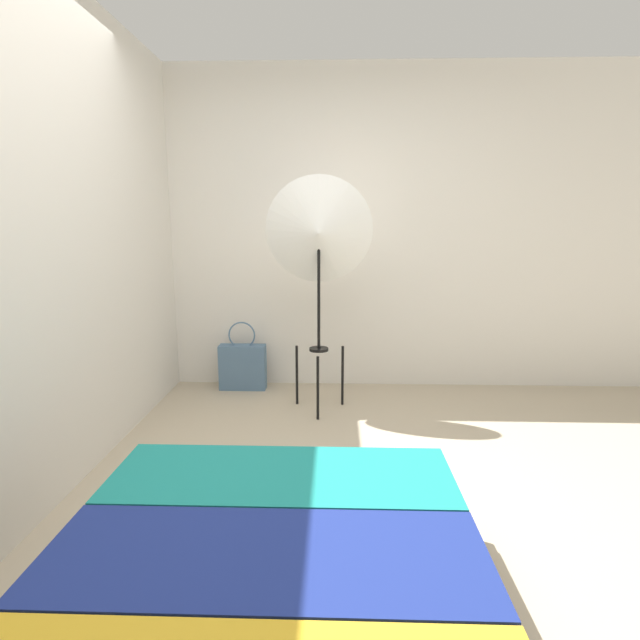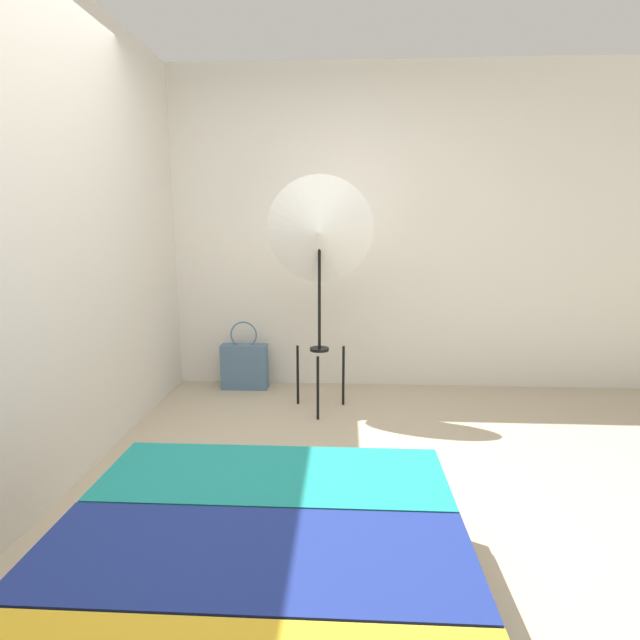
# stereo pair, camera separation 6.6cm
# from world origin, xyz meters

# --- Properties ---
(ground_plane) EXTENTS (14.00, 14.00, 0.00)m
(ground_plane) POSITION_xyz_m (0.00, 0.00, 0.00)
(ground_plane) COLOR tan
(wall_back) EXTENTS (8.00, 0.05, 2.60)m
(wall_back) POSITION_xyz_m (0.00, 2.15, 1.30)
(wall_back) COLOR silver
(wall_back) RESTS_ON ground_plane
(wall_side_left) EXTENTS (0.05, 8.00, 2.60)m
(wall_side_left) POSITION_xyz_m (-1.27, 1.00, 1.30)
(wall_side_left) COLOR silver
(wall_side_left) RESTS_ON ground_plane
(photo_umbrella) EXTENTS (0.77, 0.34, 1.70)m
(photo_umbrella) POSITION_xyz_m (0.00, 1.52, 1.30)
(photo_umbrella) COLOR black
(photo_umbrella) RESTS_ON ground_plane
(tote_bag) EXTENTS (0.38, 0.13, 0.57)m
(tote_bag) POSITION_xyz_m (-0.65, 1.96, 0.20)
(tote_bag) COLOR slate
(tote_bag) RESTS_ON ground_plane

